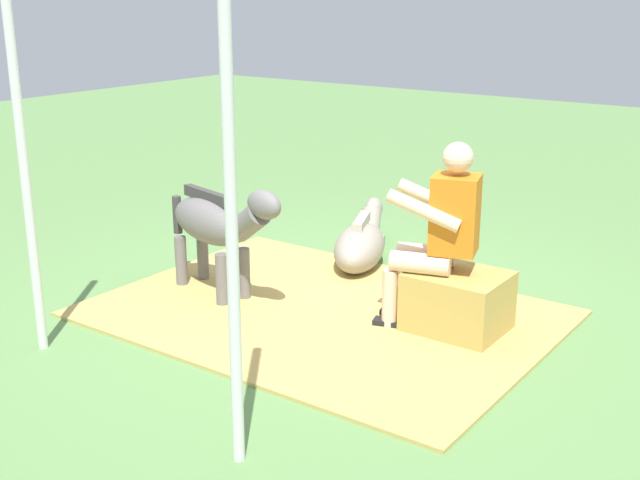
% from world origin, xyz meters
% --- Properties ---
extents(ground_plane, '(24.00, 24.00, 0.00)m').
position_xyz_m(ground_plane, '(0.00, 0.00, 0.00)').
color(ground_plane, '#608C4C').
extents(hay_patch, '(3.14, 2.30, 0.02)m').
position_xyz_m(hay_patch, '(-0.04, 0.22, 0.01)').
color(hay_patch, tan).
rests_on(hay_patch, ground).
extents(hay_bale, '(0.63, 0.53, 0.42)m').
position_xyz_m(hay_bale, '(-0.96, -0.07, 0.21)').
color(hay_bale, tan).
rests_on(hay_bale, ground).
extents(person_seated, '(0.72, 0.54, 1.30)m').
position_xyz_m(person_seated, '(-0.80, -0.03, 0.71)').
color(person_seated, beige).
rests_on(person_seated, ground).
extents(pony_standing, '(1.33, 0.53, 0.94)m').
position_xyz_m(pony_standing, '(0.81, 0.38, 0.57)').
color(pony_standing, slate).
rests_on(pony_standing, ground).
extents(pony_lying, '(0.78, 1.33, 0.42)m').
position_xyz_m(pony_lying, '(0.34, -0.89, 0.19)').
color(pony_lying, gray).
rests_on(pony_lying, ground).
extents(tent_pole_left, '(0.06, 0.06, 2.25)m').
position_xyz_m(tent_pole_left, '(-0.80, 2.00, 1.13)').
color(tent_pole_left, silver).
rests_on(tent_pole_left, ground).
extents(tent_pole_right, '(0.06, 0.06, 2.25)m').
position_xyz_m(tent_pole_right, '(1.11, 1.74, 1.13)').
color(tent_pole_right, silver).
rests_on(tent_pole_right, ground).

